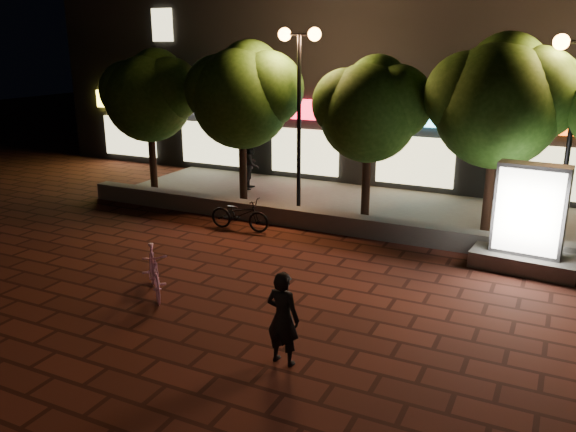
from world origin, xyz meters
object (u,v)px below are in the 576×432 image
Objects in this scene: tree_left at (244,92)px; tree_mid at (372,106)px; pedestrian at (251,165)px; tree_right at (501,98)px; rider at (283,318)px; scooter_pink at (154,271)px; scooter_parked at (240,214)px; ad_kiosk at (528,228)px; tree_far_left at (151,93)px; street_lamp_left at (299,74)px.

tree_left is 1.09× the size of tree_mid.
tree_mid is 2.75× the size of pedestrian.
tree_right is 3.28× the size of rider.
tree_mid is 8.48m from rider.
scooter_parked is at bearing 52.90° from scooter_pink.
tree_mid is at bearing 27.45° from scooter_pink.
scooter_parked is at bearing -167.39° from pedestrian.
tree_mid is 4.63m from scooter_parked.
ad_kiosk is (8.36, -2.12, -2.48)m from tree_left.
tree_far_left reaches higher than scooter_parked.
ad_kiosk is at bearing -25.91° from tree_mid.
scooter_pink is 4.40m from scooter_parked.
tree_mid is 2.65× the size of scooter_parked.
tree_mid is at bearing 154.09° from ad_kiosk.
tree_right is 5.38m from street_lamp_left.
tree_mid is at bearing -76.46° from rider.
tree_right reaches higher than scooter_parked.
ad_kiosk is at bearing -63.46° from tree_right.
scooter_pink is (-6.55, -4.70, -0.47)m from ad_kiosk.
pedestrian is at bearing 21.24° from scooter_parked.
tree_far_left reaches higher than ad_kiosk.
street_lamp_left reaches higher than scooter_parked.
scooter_parked is at bearing -138.40° from tree_mid.
scooter_pink is at bearing -75.16° from tree_left.
pedestrian is (-1.83, 3.90, 0.45)m from scooter_parked.
tree_left is 4.07m from scooter_parked.
street_lamp_left is 9.04m from rider.
tree_left is at bearing -52.17° from rider.
street_lamp_left is at bearing -177.19° from tree_right.
pedestrian is (-5.88, 9.45, 0.13)m from rider.
tree_far_left is 7.50m from tree_mid.
ad_kiosk is 1.46× the size of scooter_pink.
tree_left reaches higher than scooter_parked.
scooter_parked is at bearing -108.21° from street_lamp_left.
street_lamp_left reaches higher than scooter_pink.
scooter_parked is at bearing -49.40° from rider.
tree_right is at bearing -112.82° from pedestrian.
street_lamp_left is at bearing 44.03° from scooter_pink.
scooter_parked is (-6.08, -2.46, -3.12)m from tree_right.
street_lamp_left is 7.45m from scooter_pink.
tree_far_left is at bearing -37.92° from rider.
street_lamp_left is at bearing -22.13° from scooter_parked.
ad_kiosk is (4.36, -2.12, -2.25)m from tree_mid.
ad_kiosk is at bearing -113.16° from rider.
tree_right reaches higher than tree_mid.
tree_right reaches higher than tree_far_left.
tree_mid is at bearing 7.31° from street_lamp_left.
scooter_parked is 4.33m from pedestrian.
rider is (5.27, -8.02, -2.67)m from tree_left.
street_lamp_left is 4.38m from pedestrian.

